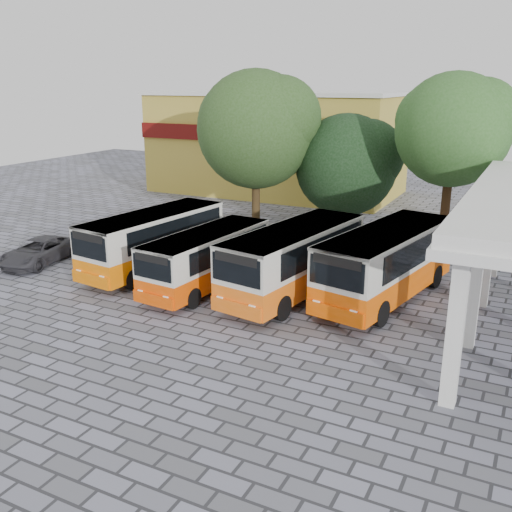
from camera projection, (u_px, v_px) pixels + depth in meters
The scene contains 10 objects.
ground at pixel (250, 324), 22.27m from camera, with size 90.00×90.00×0.00m, color #5B5B63.
shophouse_block at pixel (276, 142), 47.96m from camera, with size 20.40×10.40×8.30m.
bus_far_left at pixel (154, 238), 28.10m from camera, with size 3.41×8.34×2.92m.
bus_centre_left at pixel (207, 256), 25.73m from camera, with size 2.83×7.43×2.62m.
bus_centre_right at pixel (294, 257), 24.83m from camera, with size 3.78×8.69×3.02m.
bus_far_right at pixel (387, 260), 24.29m from camera, with size 4.19×8.95×3.09m.
tree_left at pixel (257, 126), 34.04m from camera, with size 7.42×7.07×9.85m.
tree_middle at pixel (348, 162), 34.45m from camera, with size 6.47×6.17×7.30m.
tree_right at pixel (455, 126), 29.51m from camera, with size 6.22×5.93×9.63m.
parked_car at pixel (39, 251), 29.52m from camera, with size 2.12×4.61×1.28m, color #313136.
Camera 1 is at (9.52, -18.17, 9.06)m, focal length 40.00 mm.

